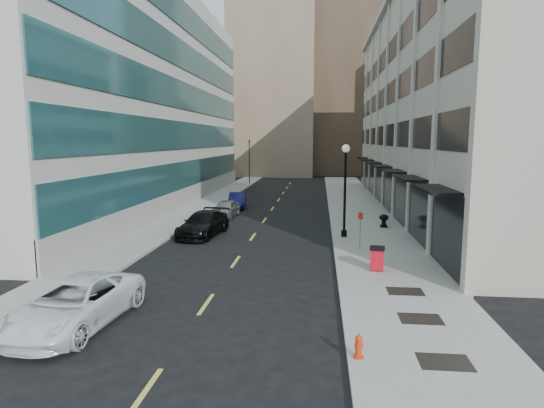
% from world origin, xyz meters
% --- Properties ---
extents(ground, '(160.00, 160.00, 0.00)m').
position_xyz_m(ground, '(0.00, 0.00, 0.00)').
color(ground, black).
rests_on(ground, ground).
extents(sidewalk_right, '(5.00, 80.00, 0.15)m').
position_xyz_m(sidewalk_right, '(7.50, 20.00, 0.07)').
color(sidewalk_right, gray).
rests_on(sidewalk_right, ground).
extents(sidewalk_left, '(3.00, 80.00, 0.15)m').
position_xyz_m(sidewalk_left, '(-6.50, 20.00, 0.07)').
color(sidewalk_left, gray).
rests_on(sidewalk_left, ground).
extents(building_right, '(15.30, 46.50, 18.25)m').
position_xyz_m(building_right, '(16.94, 26.99, 8.99)').
color(building_right, '#B6AE9A').
rests_on(building_right, ground).
extents(building_left, '(16.14, 46.00, 20.00)m').
position_xyz_m(building_left, '(-15.95, 27.00, 9.99)').
color(building_left, beige).
rests_on(building_left, ground).
extents(skyline_tan_near, '(14.00, 18.00, 28.00)m').
position_xyz_m(skyline_tan_near, '(-4.00, 68.00, 14.00)').
color(skyline_tan_near, '#968262').
rests_on(skyline_tan_near, ground).
extents(skyline_brown, '(12.00, 16.00, 34.00)m').
position_xyz_m(skyline_brown, '(8.00, 72.00, 17.00)').
color(skyline_brown, brown).
rests_on(skyline_brown, ground).
extents(skyline_tan_far, '(12.00, 14.00, 22.00)m').
position_xyz_m(skyline_tan_far, '(-14.00, 78.00, 11.00)').
color(skyline_tan_far, '#968262').
rests_on(skyline_tan_far, ground).
extents(skyline_stone, '(10.00, 14.00, 20.00)m').
position_xyz_m(skyline_stone, '(18.00, 66.00, 10.00)').
color(skyline_stone, '#B6AE9A').
rests_on(skyline_stone, ground).
extents(grate_near, '(1.40, 1.00, 0.01)m').
position_xyz_m(grate_near, '(7.60, -2.00, 0.15)').
color(grate_near, black).
rests_on(grate_near, sidewalk_right).
extents(grate_mid, '(1.40, 1.00, 0.01)m').
position_xyz_m(grate_mid, '(7.60, 1.00, 0.15)').
color(grate_mid, black).
rests_on(grate_mid, sidewalk_right).
extents(grate_far, '(1.40, 1.00, 0.01)m').
position_xyz_m(grate_far, '(7.60, 3.80, 0.15)').
color(grate_far, black).
rests_on(grate_far, sidewalk_right).
extents(road_centerline, '(0.15, 68.20, 0.01)m').
position_xyz_m(road_centerline, '(0.00, 17.00, 0.01)').
color(road_centerline, '#D8CC4C').
rests_on(road_centerline, ground).
extents(traffic_signal, '(0.66, 0.66, 6.98)m').
position_xyz_m(traffic_signal, '(-5.50, 48.00, 5.72)').
color(traffic_signal, black).
rests_on(traffic_signal, ground).
extents(car_white_van, '(3.03, 5.77, 1.55)m').
position_xyz_m(car_white_van, '(-3.77, -0.42, 0.77)').
color(car_white_van, white).
rests_on(car_white_van, ground).
extents(car_black_pickup, '(2.81, 5.51, 1.53)m').
position_xyz_m(car_black_pickup, '(-3.20, 14.00, 0.77)').
color(car_black_pickup, black).
rests_on(car_black_pickup, ground).
extents(car_silver_sedan, '(1.91, 4.15, 1.38)m').
position_xyz_m(car_silver_sedan, '(-3.20, 21.00, 0.69)').
color(car_silver_sedan, gray).
rests_on(car_silver_sedan, ground).
extents(car_blue_sedan, '(1.94, 4.32, 1.37)m').
position_xyz_m(car_blue_sedan, '(-3.20, 26.13, 0.69)').
color(car_blue_sedan, navy).
rests_on(car_blue_sedan, ground).
extents(fire_hydrant, '(0.28, 0.28, 0.70)m').
position_xyz_m(fire_hydrant, '(5.30, -2.00, 0.49)').
color(fire_hydrant, '#F73A11').
rests_on(fire_hydrant, sidewalk_right).
extents(trash_bin, '(0.76, 0.80, 1.10)m').
position_xyz_m(trash_bin, '(6.84, 6.71, 0.74)').
color(trash_bin, red).
rests_on(trash_bin, sidewalk_right).
extents(lamppost, '(0.48, 0.48, 5.81)m').
position_xyz_m(lamppost, '(5.72, 13.97, 3.56)').
color(lamppost, black).
rests_on(lamppost, sidewalk_right).
extents(sign_post, '(0.26, 0.06, 2.19)m').
position_xyz_m(sign_post, '(6.40, 10.61, 1.58)').
color(sign_post, slate).
rests_on(sign_post, sidewalk_right).
extents(urn_planter, '(0.64, 0.64, 0.88)m').
position_xyz_m(urn_planter, '(8.60, 17.41, 0.69)').
color(urn_planter, black).
rests_on(urn_planter, sidewalk_right).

